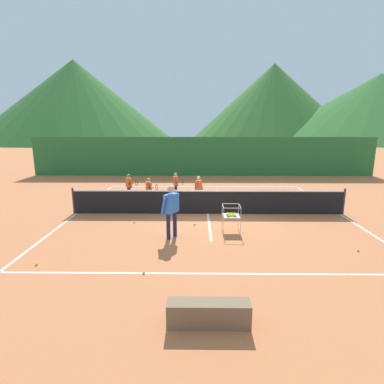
{
  "coord_description": "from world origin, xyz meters",
  "views": [
    {
      "loc": [
        -0.48,
        -11.94,
        3.58
      ],
      "look_at": [
        -0.64,
        0.26,
        0.84
      ],
      "focal_mm": 28.89,
      "sensor_mm": 36.0,
      "label": 1
    }
  ],
  "objects_px": {
    "tennis_net": "(208,202)",
    "tennis_ball_2": "(144,272)",
    "student_2": "(176,182)",
    "student_3": "(198,187)",
    "student_0": "(129,184)",
    "courtside_bench": "(209,313)",
    "ball_cart": "(231,215)",
    "tennis_ball_4": "(358,250)",
    "instructor": "(171,207)",
    "tennis_ball_5": "(37,264)",
    "tennis_ball_0": "(135,222)",
    "student_1": "(149,189)",
    "tennis_ball_1": "(195,224)"
  },
  "relations": [
    {
      "from": "student_1",
      "to": "tennis_ball_2",
      "type": "relative_size",
      "value": 17.96
    },
    {
      "from": "student_1",
      "to": "courtside_bench",
      "type": "xyz_separation_m",
      "value": [
        2.3,
        -8.4,
        -0.51
      ]
    },
    {
      "from": "ball_cart",
      "to": "courtside_bench",
      "type": "height_order",
      "value": "ball_cart"
    },
    {
      "from": "student_0",
      "to": "courtside_bench",
      "type": "xyz_separation_m",
      "value": [
        3.4,
        -9.39,
        -0.51
      ]
    },
    {
      "from": "instructor",
      "to": "tennis_ball_5",
      "type": "distance_m",
      "value": 4.01
    },
    {
      "from": "student_0",
      "to": "ball_cart",
      "type": "bearing_deg",
      "value": -45.58
    },
    {
      "from": "student_1",
      "to": "tennis_ball_5",
      "type": "bearing_deg",
      "value": -108.46
    },
    {
      "from": "student_1",
      "to": "tennis_ball_4",
      "type": "xyz_separation_m",
      "value": [
        6.7,
        -5.07,
        -0.7
      ]
    },
    {
      "from": "student_1",
      "to": "tennis_net",
      "type": "bearing_deg",
      "value": -28.61
    },
    {
      "from": "student_0",
      "to": "student_3",
      "type": "distance_m",
      "value": 3.39
    },
    {
      "from": "instructor",
      "to": "courtside_bench",
      "type": "bearing_deg",
      "value": -77.06
    },
    {
      "from": "tennis_ball_4",
      "to": "courtside_bench",
      "type": "bearing_deg",
      "value": -142.91
    },
    {
      "from": "student_2",
      "to": "student_3",
      "type": "bearing_deg",
      "value": -50.18
    },
    {
      "from": "tennis_ball_0",
      "to": "tennis_ball_4",
      "type": "xyz_separation_m",
      "value": [
        6.87,
        -2.48,
        0.0
      ]
    },
    {
      "from": "tennis_net",
      "to": "instructor",
      "type": "height_order",
      "value": "instructor"
    },
    {
      "from": "ball_cart",
      "to": "tennis_net",
      "type": "bearing_deg",
      "value": 108.73
    },
    {
      "from": "student_3",
      "to": "tennis_ball_1",
      "type": "relative_size",
      "value": 18.68
    },
    {
      "from": "student_2",
      "to": "tennis_ball_2",
      "type": "bearing_deg",
      "value": -92.07
    },
    {
      "from": "tennis_ball_2",
      "to": "tennis_ball_5",
      "type": "height_order",
      "value": "same"
    },
    {
      "from": "student_3",
      "to": "tennis_ball_5",
      "type": "distance_m",
      "value": 7.55
    },
    {
      "from": "courtside_bench",
      "to": "instructor",
      "type": "bearing_deg",
      "value": 102.94
    },
    {
      "from": "ball_cart",
      "to": "student_2",
      "type": "bearing_deg",
      "value": 113.61
    },
    {
      "from": "instructor",
      "to": "tennis_ball_0",
      "type": "relative_size",
      "value": 24.92
    },
    {
      "from": "tennis_ball_0",
      "to": "ball_cart",
      "type": "bearing_deg",
      "value": -13.97
    },
    {
      "from": "student_0",
      "to": "tennis_ball_1",
      "type": "xyz_separation_m",
      "value": [
        3.13,
        -3.81,
        -0.7
      ]
    },
    {
      "from": "instructor",
      "to": "tennis_ball_1",
      "type": "height_order",
      "value": "instructor"
    },
    {
      "from": "student_0",
      "to": "courtside_bench",
      "type": "relative_size",
      "value": 0.81
    },
    {
      "from": "tennis_ball_1",
      "to": "courtside_bench",
      "type": "bearing_deg",
      "value": -87.23
    },
    {
      "from": "tennis_ball_1",
      "to": "tennis_ball_5",
      "type": "bearing_deg",
      "value": -141.38
    },
    {
      "from": "tennis_net",
      "to": "tennis_ball_2",
      "type": "height_order",
      "value": "tennis_net"
    },
    {
      "from": "student_1",
      "to": "tennis_ball_4",
      "type": "height_order",
      "value": "student_1"
    },
    {
      "from": "tennis_net",
      "to": "courtside_bench",
      "type": "xyz_separation_m",
      "value": [
        -0.25,
        -7.0,
        -0.27
      ]
    },
    {
      "from": "student_1",
      "to": "courtside_bench",
      "type": "bearing_deg",
      "value": -74.65
    },
    {
      "from": "tennis_net",
      "to": "student_0",
      "type": "height_order",
      "value": "student_0"
    },
    {
      "from": "tennis_net",
      "to": "student_1",
      "type": "height_order",
      "value": "student_1"
    },
    {
      "from": "tennis_ball_5",
      "to": "ball_cart",
      "type": "bearing_deg",
      "value": 26.36
    },
    {
      "from": "tennis_ball_0",
      "to": "tennis_ball_5",
      "type": "xyz_separation_m",
      "value": [
        -1.85,
        -3.46,
        0.0
      ]
    },
    {
      "from": "student_1",
      "to": "ball_cart",
      "type": "relative_size",
      "value": 1.36
    },
    {
      "from": "ball_cart",
      "to": "tennis_ball_4",
      "type": "relative_size",
      "value": 13.22
    },
    {
      "from": "student_0",
      "to": "student_2",
      "type": "bearing_deg",
      "value": 12.3
    },
    {
      "from": "ball_cart",
      "to": "tennis_ball_0",
      "type": "height_order",
      "value": "ball_cart"
    },
    {
      "from": "tennis_net",
      "to": "tennis_ball_2",
      "type": "bearing_deg",
      "value": -108.91
    },
    {
      "from": "student_1",
      "to": "tennis_ball_5",
      "type": "distance_m",
      "value": 6.42
    },
    {
      "from": "student_3",
      "to": "tennis_ball_0",
      "type": "height_order",
      "value": "student_3"
    },
    {
      "from": "tennis_net",
      "to": "courtside_bench",
      "type": "distance_m",
      "value": 7.01
    },
    {
      "from": "student_2",
      "to": "tennis_ball_2",
      "type": "height_order",
      "value": "student_2"
    },
    {
      "from": "student_1",
      "to": "tennis_ball_5",
      "type": "relative_size",
      "value": 17.96
    },
    {
      "from": "courtside_bench",
      "to": "tennis_net",
      "type": "bearing_deg",
      "value": 87.96
    },
    {
      "from": "tennis_net",
      "to": "student_3",
      "type": "xyz_separation_m",
      "value": [
        -0.37,
        1.56,
        0.26
      ]
    },
    {
      "from": "tennis_ball_2",
      "to": "tennis_ball_1",
      "type": "bearing_deg",
      "value": 71.52
    }
  ]
}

